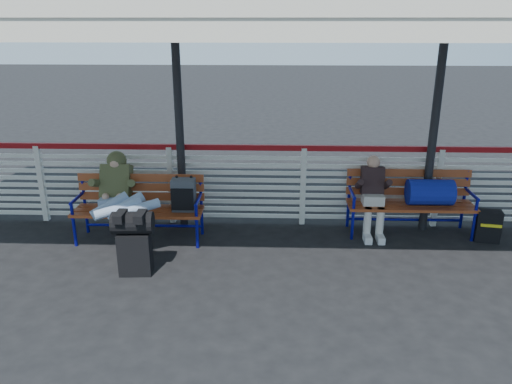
{
  "coord_description": "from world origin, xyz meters",
  "views": [
    {
      "loc": [
        -0.45,
        -5.24,
        2.99
      ],
      "look_at": [
        -0.68,
        1.0,
        0.82
      ],
      "focal_mm": 35.0,
      "sensor_mm": 36.0,
      "label": 1
    }
  ],
  "objects_px": {
    "suitcase_side": "(488,226)",
    "companion_person": "(373,195)",
    "luggage_stack": "(134,241)",
    "bench_right": "(421,194)",
    "bench_left": "(153,200)",
    "traveler_man": "(121,201)"
  },
  "relations": [
    {
      "from": "suitcase_side",
      "to": "companion_person",
      "type": "bearing_deg",
      "value": -177.73
    },
    {
      "from": "luggage_stack",
      "to": "bench_right",
      "type": "distance_m",
      "value": 4.05
    },
    {
      "from": "companion_person",
      "to": "suitcase_side",
      "type": "distance_m",
      "value": 1.66
    },
    {
      "from": "bench_right",
      "to": "companion_person",
      "type": "distance_m",
      "value": 0.69
    },
    {
      "from": "bench_left",
      "to": "traveler_man",
      "type": "height_order",
      "value": "traveler_man"
    },
    {
      "from": "luggage_stack",
      "to": "companion_person",
      "type": "distance_m",
      "value": 3.4
    },
    {
      "from": "traveler_man",
      "to": "suitcase_side",
      "type": "height_order",
      "value": "traveler_man"
    },
    {
      "from": "bench_left",
      "to": "traveler_man",
      "type": "distance_m",
      "value": 0.5
    },
    {
      "from": "luggage_stack",
      "to": "companion_person",
      "type": "height_order",
      "value": "companion_person"
    },
    {
      "from": "bench_right",
      "to": "companion_person",
      "type": "height_order",
      "value": "companion_person"
    },
    {
      "from": "luggage_stack",
      "to": "companion_person",
      "type": "relative_size",
      "value": 0.71
    },
    {
      "from": "bench_right",
      "to": "companion_person",
      "type": "bearing_deg",
      "value": -177.49
    },
    {
      "from": "bench_left",
      "to": "companion_person",
      "type": "xyz_separation_m",
      "value": [
        3.12,
        0.3,
        0.0
      ]
    },
    {
      "from": "traveler_man",
      "to": "luggage_stack",
      "type": "bearing_deg",
      "value": -63.3
    },
    {
      "from": "luggage_stack",
      "to": "companion_person",
      "type": "xyz_separation_m",
      "value": [
        3.12,
        1.33,
        0.15
      ]
    },
    {
      "from": "luggage_stack",
      "to": "traveler_man",
      "type": "distance_m",
      "value": 0.81
    },
    {
      "from": "luggage_stack",
      "to": "suitcase_side",
      "type": "relative_size",
      "value": 1.77
    },
    {
      "from": "bench_right",
      "to": "suitcase_side",
      "type": "xyz_separation_m",
      "value": [
        0.91,
        -0.24,
        -0.38
      ]
    },
    {
      "from": "luggage_stack",
      "to": "suitcase_side",
      "type": "distance_m",
      "value": 4.85
    },
    {
      "from": "luggage_stack",
      "to": "bench_left",
      "type": "xyz_separation_m",
      "value": [
        -0.0,
        1.03,
        0.15
      ]
    },
    {
      "from": "bench_left",
      "to": "suitcase_side",
      "type": "relative_size",
      "value": 3.93
    },
    {
      "from": "luggage_stack",
      "to": "traveler_man",
      "type": "height_order",
      "value": "traveler_man"
    }
  ]
}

